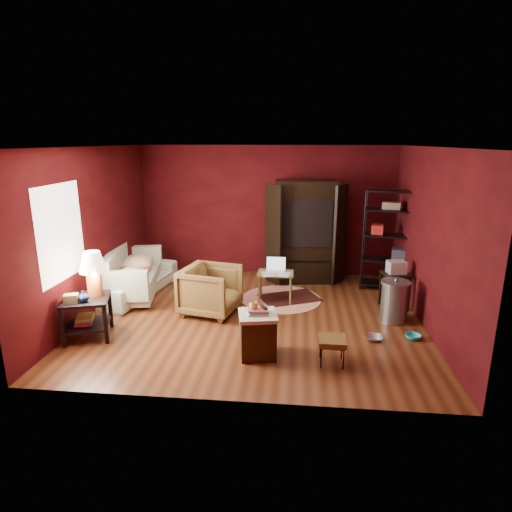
# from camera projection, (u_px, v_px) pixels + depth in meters

# --- Properties ---
(room) EXTENTS (5.54, 5.04, 2.84)m
(room) POSITION_uv_depth(u_px,v_px,m) (252.00, 235.00, 6.93)
(room) COLOR brown
(room) RESTS_ON ground
(sofa) EXTENTS (0.99, 2.19, 0.83)m
(sofa) POSITION_uv_depth(u_px,v_px,m) (133.00, 274.00, 8.22)
(sofa) COLOR beige
(sofa) RESTS_ON ground
(armchair) EXTENTS (1.00, 1.04, 0.91)m
(armchair) POSITION_uv_depth(u_px,v_px,m) (211.00, 288.00, 7.30)
(armchair) COLOR black
(armchair) RESTS_ON ground
(pet_bowl_steel) EXTENTS (0.27, 0.08, 0.27)m
(pet_bowl_steel) POSITION_uv_depth(u_px,v_px,m) (374.00, 332.00, 6.37)
(pet_bowl_steel) COLOR #B3B4BA
(pet_bowl_steel) RESTS_ON ground
(pet_bowl_turquoise) EXTENTS (0.24, 0.11, 0.23)m
(pet_bowl_turquoise) POSITION_uv_depth(u_px,v_px,m) (414.00, 332.00, 6.41)
(pet_bowl_turquoise) COLOR #26ADB4
(pet_bowl_turquoise) RESTS_ON ground
(vase) EXTENTS (0.21, 0.22, 0.16)m
(vase) POSITION_uv_depth(u_px,v_px,m) (84.00, 297.00, 6.20)
(vase) COLOR #0D1741
(vase) RESTS_ON side_table
(mug) EXTENTS (0.14, 0.12, 0.12)m
(mug) POSITION_uv_depth(u_px,v_px,m) (253.00, 305.00, 5.78)
(mug) COLOR #DDD66C
(mug) RESTS_ON hamper
(side_table) EXTENTS (0.83, 0.83, 1.30)m
(side_table) POSITION_uv_depth(u_px,v_px,m) (90.00, 287.00, 6.39)
(side_table) COLOR black
(side_table) RESTS_ON ground
(sofa_cushions) EXTENTS (1.15, 2.10, 0.83)m
(sofa_cushions) POSITION_uv_depth(u_px,v_px,m) (132.00, 274.00, 8.20)
(sofa_cushions) COLOR beige
(sofa_cushions) RESTS_ON sofa
(hamper) EXTENTS (0.59, 0.59, 0.71)m
(hamper) POSITION_uv_depth(u_px,v_px,m) (258.00, 334.00, 5.88)
(hamper) COLOR #3C230E
(hamper) RESTS_ON ground
(footstool) EXTENTS (0.36, 0.36, 0.37)m
(footstool) POSITION_uv_depth(u_px,v_px,m) (332.00, 342.00, 5.66)
(footstool) COLOR black
(footstool) RESTS_ON ground
(rug_round) EXTENTS (1.67, 1.67, 0.01)m
(rug_round) POSITION_uv_depth(u_px,v_px,m) (281.00, 299.00, 8.06)
(rug_round) COLOR #F1DFC9
(rug_round) RESTS_ON ground
(rug_oriental) EXTENTS (1.27, 1.10, 0.01)m
(rug_oriental) POSITION_uv_depth(u_px,v_px,m) (289.00, 298.00, 8.09)
(rug_oriental) COLOR #4A1813
(rug_oriental) RESTS_ON ground
(laptop_desk) EXTENTS (0.65, 0.52, 0.80)m
(laptop_desk) POSITION_uv_depth(u_px,v_px,m) (276.00, 275.00, 7.84)
(laptop_desk) COLOR olive
(laptop_desk) RESTS_ON ground
(tv_armoire) EXTENTS (1.66, 0.98, 2.12)m
(tv_armoire) POSITION_uv_depth(u_px,v_px,m) (305.00, 230.00, 8.85)
(tv_armoire) COLOR black
(tv_armoire) RESTS_ON ground
(wire_shelving) EXTENTS (1.04, 0.64, 1.99)m
(wire_shelving) POSITION_uv_depth(u_px,v_px,m) (390.00, 236.00, 8.32)
(wire_shelving) COLOR black
(wire_shelving) RESTS_ON ground
(small_stand) EXTENTS (0.50, 0.50, 0.86)m
(small_stand) POSITION_uv_depth(u_px,v_px,m) (396.00, 273.00, 7.50)
(small_stand) COLOR black
(small_stand) RESTS_ON ground
(trash_can) EXTENTS (0.62, 0.62, 0.74)m
(trash_can) POSITION_uv_depth(u_px,v_px,m) (394.00, 301.00, 7.00)
(trash_can) COLOR gray
(trash_can) RESTS_ON ground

